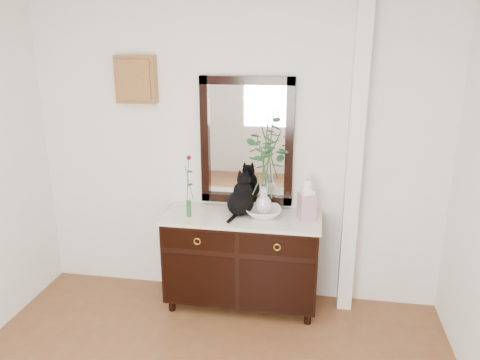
% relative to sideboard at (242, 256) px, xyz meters
% --- Properties ---
extents(wall_back, '(3.60, 0.04, 2.70)m').
position_rel_sideboard_xyz_m(wall_back, '(-0.10, 0.25, 0.88)').
color(wall_back, white).
rests_on(wall_back, ground).
extents(pilaster, '(0.12, 0.20, 2.70)m').
position_rel_sideboard_xyz_m(pilaster, '(0.90, 0.17, 0.88)').
color(pilaster, white).
rests_on(pilaster, ground).
extents(sideboard, '(1.33, 0.52, 0.82)m').
position_rel_sideboard_xyz_m(sideboard, '(0.00, 0.00, 0.00)').
color(sideboard, black).
rests_on(sideboard, ground).
extents(wall_mirror, '(0.80, 0.06, 1.10)m').
position_rel_sideboard_xyz_m(wall_mirror, '(-0.00, 0.24, 0.97)').
color(wall_mirror, black).
rests_on(wall_mirror, wall_back).
extents(key_cabinet, '(0.35, 0.10, 0.40)m').
position_rel_sideboard_xyz_m(key_cabinet, '(-0.95, 0.21, 1.48)').
color(key_cabinet, brown).
rests_on(key_cabinet, wall_back).
extents(cat, '(0.31, 0.35, 0.36)m').
position_rel_sideboard_xyz_m(cat, '(-0.02, 0.04, 0.55)').
color(cat, black).
rests_on(cat, sideboard).
extents(lotus_bowl, '(0.35, 0.35, 0.07)m').
position_rel_sideboard_xyz_m(lotus_bowl, '(0.18, 0.03, 0.41)').
color(lotus_bowl, white).
rests_on(lotus_bowl, sideboard).
extents(vase_branches, '(0.47, 0.47, 0.83)m').
position_rel_sideboard_xyz_m(vase_branches, '(0.18, 0.03, 0.81)').
color(vase_branches, silver).
rests_on(vase_branches, lotus_bowl).
extents(bud_vase_rose, '(0.08, 0.08, 0.54)m').
position_rel_sideboard_xyz_m(bud_vase_rose, '(-0.44, -0.08, 0.65)').
color(bud_vase_rose, '#295D2E').
rests_on(bud_vase_rose, sideboard).
extents(ginger_jar, '(0.17, 0.17, 0.35)m').
position_rel_sideboard_xyz_m(ginger_jar, '(0.54, 0.03, 0.55)').
color(ginger_jar, white).
rests_on(ginger_jar, sideboard).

